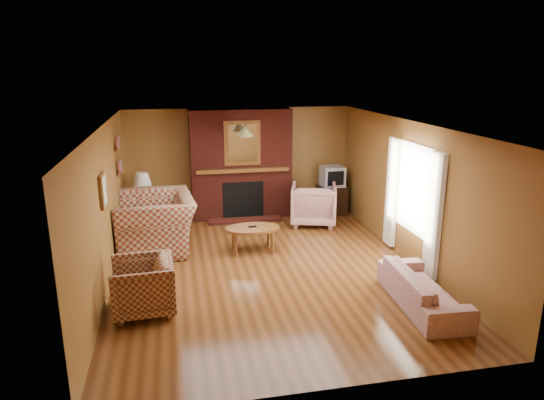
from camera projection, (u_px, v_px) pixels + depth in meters
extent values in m
plane|color=#4C2910|center=(267.00, 268.00, 8.16)|extent=(6.50, 6.50, 0.00)
plane|color=white|center=(267.00, 125.00, 7.52)|extent=(6.50, 6.50, 0.00)
plane|color=brown|center=(240.00, 162.00, 10.91)|extent=(6.50, 0.00, 6.50)
plane|color=brown|center=(329.00, 285.00, 4.77)|extent=(6.50, 0.00, 6.50)
plane|color=brown|center=(105.00, 208.00, 7.36)|extent=(0.00, 6.50, 6.50)
plane|color=brown|center=(410.00, 192.00, 8.32)|extent=(0.00, 6.50, 6.50)
cube|color=#511811|center=(241.00, 164.00, 10.67)|extent=(2.20, 0.50, 2.40)
cube|color=black|center=(243.00, 199.00, 10.65)|extent=(0.90, 0.06, 0.80)
cube|color=#511811|center=(245.00, 220.00, 10.60)|extent=(1.60, 0.35, 0.06)
cube|color=brown|center=(243.00, 170.00, 10.44)|extent=(2.00, 0.18, 0.08)
cube|color=brown|center=(242.00, 143.00, 10.31)|extent=(0.78, 0.05, 0.95)
cube|color=white|center=(242.00, 143.00, 10.28)|extent=(0.62, 0.02, 0.80)
cube|color=beige|center=(434.00, 216.00, 7.45)|extent=(0.08, 0.35, 2.00)
cube|color=beige|center=(392.00, 192.00, 8.86)|extent=(0.08, 0.35, 2.00)
cube|color=white|center=(414.00, 189.00, 8.10)|extent=(0.03, 1.10, 1.50)
cube|color=brown|center=(119.00, 172.00, 9.12)|extent=(0.06, 0.55, 0.04)
cube|color=brown|center=(117.00, 149.00, 9.00)|extent=(0.06, 0.55, 0.04)
cube|color=brown|center=(103.00, 190.00, 6.99)|extent=(0.04, 0.40, 0.50)
cube|color=silver|center=(105.00, 190.00, 6.99)|extent=(0.01, 0.32, 0.42)
cylinder|color=black|center=(245.00, 121.00, 9.74)|extent=(0.01, 0.01, 0.35)
cone|color=tan|center=(245.00, 132.00, 9.80)|extent=(0.36, 0.36, 0.18)
imported|color=maroon|center=(155.00, 223.00, 8.86)|extent=(1.52, 1.70, 1.03)
imported|color=maroon|center=(143.00, 286.00, 6.61)|extent=(0.89, 0.87, 0.76)
imported|color=beige|center=(423.00, 289.00, 6.81)|extent=(0.79, 1.80, 0.52)
imported|color=beige|center=(314.00, 204.00, 10.34)|extent=(1.16, 1.18, 0.87)
ellipsoid|color=brown|center=(252.00, 229.00, 8.78)|extent=(1.00, 0.62, 0.05)
cube|color=black|center=(252.00, 227.00, 8.77)|extent=(0.15, 0.05, 0.02)
cylinder|color=brown|center=(268.00, 236.00, 9.09)|extent=(0.05, 0.05, 0.41)
cylinder|color=brown|center=(233.00, 238.00, 8.96)|extent=(0.05, 0.05, 0.41)
cylinder|color=brown|center=(273.00, 243.00, 8.72)|extent=(0.05, 0.05, 0.41)
cylinder|color=brown|center=(236.00, 246.00, 8.59)|extent=(0.05, 0.05, 0.41)
cube|color=brown|center=(145.00, 216.00, 9.99)|extent=(0.49, 0.49, 0.60)
sphere|color=silver|center=(143.00, 195.00, 9.87)|extent=(0.30, 0.30, 0.30)
cylinder|color=black|center=(143.00, 187.00, 9.82)|extent=(0.03, 0.03, 0.09)
cone|color=silver|center=(142.00, 179.00, 9.78)|extent=(0.37, 0.37, 0.26)
cube|color=black|center=(331.00, 200.00, 11.11)|extent=(0.63, 0.58, 0.66)
cube|color=#A1A3A8|center=(332.00, 176.00, 10.96)|extent=(0.50, 0.48, 0.45)
cube|color=black|center=(336.00, 178.00, 10.73)|extent=(0.37, 0.03, 0.32)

